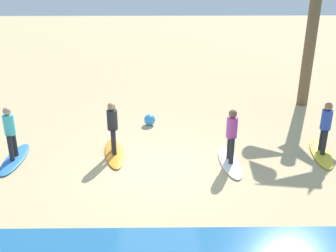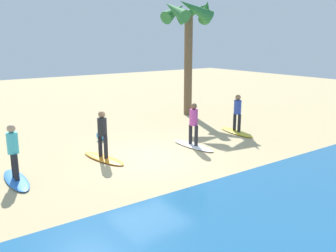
# 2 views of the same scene
# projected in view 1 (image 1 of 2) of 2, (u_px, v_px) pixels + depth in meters

# --- Properties ---
(ground_plane) EXTENTS (60.00, 60.00, 0.00)m
(ground_plane) POSITION_uv_depth(u_px,v_px,m) (158.00, 166.00, 12.13)
(ground_plane) COLOR tan
(surfboard_yellow) EXTENTS (0.83, 2.15, 0.09)m
(surfboard_yellow) POSITION_uv_depth(u_px,v_px,m) (321.00, 153.00, 12.80)
(surfboard_yellow) COLOR yellow
(surfboard_yellow) RESTS_ON ground
(surfer_yellow) EXTENTS (0.32, 0.46, 1.64)m
(surfer_yellow) POSITION_uv_depth(u_px,v_px,m) (326.00, 124.00, 12.40)
(surfer_yellow) COLOR #232328
(surfer_yellow) RESTS_ON surfboard_yellow
(surfboard_white) EXTENTS (0.71, 2.13, 0.09)m
(surfboard_white) POSITION_uv_depth(u_px,v_px,m) (230.00, 162.00, 12.27)
(surfboard_white) COLOR white
(surfboard_white) RESTS_ON ground
(surfer_white) EXTENTS (0.32, 0.46, 1.64)m
(surfer_white) POSITION_uv_depth(u_px,v_px,m) (232.00, 132.00, 11.88)
(surfer_white) COLOR #232328
(surfer_white) RESTS_ON surfboard_white
(surfboard_orange) EXTENTS (0.94, 2.17, 0.09)m
(surfboard_orange) POSITION_uv_depth(u_px,v_px,m) (114.00, 153.00, 12.80)
(surfboard_orange) COLOR orange
(surfboard_orange) RESTS_ON ground
(surfer_orange) EXTENTS (0.32, 0.45, 1.64)m
(surfer_orange) POSITION_uv_depth(u_px,v_px,m) (112.00, 124.00, 12.41)
(surfer_orange) COLOR #232328
(surfer_orange) RESTS_ON surfboard_orange
(surfboard_blue) EXTENTS (0.61, 2.11, 0.09)m
(surfboard_blue) POSITION_uv_depth(u_px,v_px,m) (15.00, 159.00, 12.45)
(surfboard_blue) COLOR blue
(surfboard_blue) RESTS_ON ground
(surfer_blue) EXTENTS (0.32, 0.46, 1.64)m
(surfer_blue) POSITION_uv_depth(u_px,v_px,m) (10.00, 129.00, 12.05)
(surfer_blue) COLOR #232328
(surfer_blue) RESTS_ON surfboard_blue
(beach_ball) EXTENTS (0.41, 0.41, 0.41)m
(beach_ball) POSITION_uv_depth(u_px,v_px,m) (150.00, 120.00, 14.90)
(beach_ball) COLOR #338CE5
(beach_ball) RESTS_ON ground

